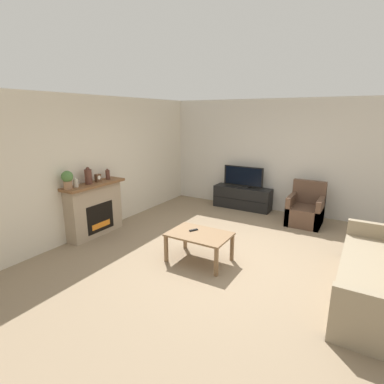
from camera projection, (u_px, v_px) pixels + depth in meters
name	position (u px, v px, depth m)	size (l,w,h in m)	color
ground_plane	(229.00, 257.00, 5.07)	(24.00, 24.00, 0.00)	#89755B
wall_back	(281.00, 157.00, 7.19)	(12.00, 0.06, 2.70)	beige
wall_left	(102.00, 164.00, 6.14)	(0.06, 12.00, 2.70)	beige
fireplace	(95.00, 209.00, 5.88)	(0.42, 1.30, 1.06)	tan
mantel_vase_left	(76.00, 183.00, 5.40)	(0.09, 0.09, 0.17)	beige
mantel_vase_centre_left	(88.00, 176.00, 5.62)	(0.14, 0.14, 0.33)	#512D23
mantel_vase_right	(108.00, 174.00, 6.04)	(0.09, 0.09, 0.22)	#512D23
mantel_clock	(98.00, 178.00, 5.83)	(0.08, 0.11, 0.15)	brown
potted_plant	(67.00, 179.00, 5.23)	(0.20, 0.20, 0.32)	#936B4C
tv_stand	(242.00, 198.00, 7.63)	(1.45, 0.44, 0.55)	black
tv	(243.00, 178.00, 7.49)	(1.02, 0.18, 0.53)	black
armchair	(305.00, 211.00, 6.53)	(0.70, 0.76, 0.92)	brown
coffee_table	(199.00, 237.00, 4.83)	(0.98, 0.67, 0.48)	brown
remote	(194.00, 230.00, 4.92)	(0.11, 0.15, 0.02)	black
couch	(380.00, 279.00, 3.84)	(0.85, 2.35, 0.87)	gray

